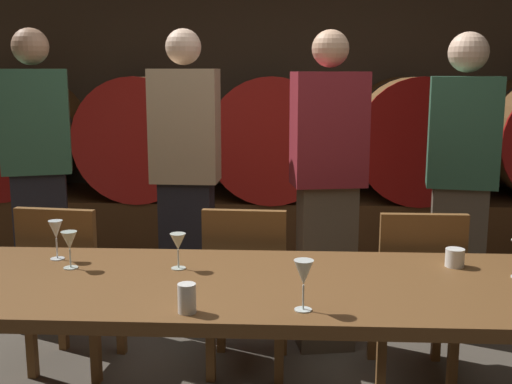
{
  "coord_description": "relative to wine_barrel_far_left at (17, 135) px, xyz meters",
  "views": [
    {
      "loc": [
        0.1,
        -2.55,
        1.53
      ],
      "look_at": [
        -0.04,
        0.24,
        0.99
      ],
      "focal_mm": 44.74,
      "sensor_mm": 36.0,
      "label": 1
    }
  ],
  "objects": [
    {
      "name": "chair_center",
      "position": [
        2.03,
        -2.1,
        -0.52
      ],
      "size": [
        0.42,
        0.42,
        0.88
      ],
      "rotation": [
        0.0,
        0.0,
        3.09
      ],
      "color": "brown",
      "rests_on": "ground"
    },
    {
      "name": "guest_far_left",
      "position": [
        0.78,
        -1.54,
        -0.1
      ],
      "size": [
        0.44,
        0.35,
        1.76
      ],
      "rotation": [
        0.0,
        0.0,
        3.45
      ],
      "color": "black",
      "rests_on": "ground"
    },
    {
      "name": "wine_glass_center",
      "position": [
        1.78,
        -2.63,
        -0.17
      ],
      "size": [
        0.07,
        0.07,
        0.15
      ],
      "color": "silver",
      "rests_on": "dining_table"
    },
    {
      "name": "guest_center_left",
      "position": [
        1.64,
        -1.52,
        -0.1
      ],
      "size": [
        0.39,
        0.25,
        1.76
      ],
      "rotation": [
        0.0,
        0.0,
        3.11
      ],
      "color": "black",
      "rests_on": "ground"
    },
    {
      "name": "wine_barrel_center",
      "position": [
        2.1,
        0.0,
        0.0
      ],
      "size": [
        0.96,
        0.93,
        0.96
      ],
      "color": "brown",
      "rests_on": "barrel_shelf"
    },
    {
      "name": "chair_right",
      "position": [
        2.86,
        -2.14,
        -0.52
      ],
      "size": [
        0.4,
        0.4,
        0.88
      ],
      "rotation": [
        0.0,
        0.0,
        3.14
      ],
      "color": "brown",
      "rests_on": "ground"
    },
    {
      "name": "guest_far_right",
      "position": [
        3.21,
        -1.52,
        -0.11
      ],
      "size": [
        0.42,
        0.3,
        1.74
      ],
      "rotation": [
        0.0,
        0.0,
        2.96
      ],
      "color": "brown",
      "rests_on": "ground"
    },
    {
      "name": "wine_glass_right",
      "position": [
        2.29,
        -3.07,
        -0.15
      ],
      "size": [
        0.07,
        0.07,
        0.18
      ],
      "color": "silver",
      "rests_on": "dining_table"
    },
    {
      "name": "dining_table",
      "position": [
        2.02,
        -2.77,
        -0.34
      ],
      "size": [
        2.95,
        0.86,
        0.72
      ],
      "color": "brown",
      "rests_on": "ground"
    },
    {
      "name": "wine_barrel_right",
      "position": [
        3.2,
        0.0,
        0.0
      ],
      "size": [
        0.96,
        0.93,
        0.96
      ],
      "color": "brown",
      "rests_on": "barrel_shelf"
    },
    {
      "name": "back_wall",
      "position": [
        2.13,
        0.55,
        0.35
      ],
      "size": [
        6.84,
        0.24,
        2.72
      ],
      "primitive_type": "cube",
      "color": "#473A2D",
      "rests_on": "ground"
    },
    {
      "name": "cup_left",
      "position": [
        1.9,
        -3.11,
        -0.23
      ],
      "size": [
        0.06,
        0.06,
        0.1
      ],
      "primitive_type": "cylinder",
      "color": "white",
      "rests_on": "dining_table"
    },
    {
      "name": "wine_glass_far_left",
      "position": [
        1.24,
        -2.52,
        -0.16
      ],
      "size": [
        0.06,
        0.06,
        0.17
      ],
      "color": "white",
      "rests_on": "dining_table"
    },
    {
      "name": "chair_left",
      "position": [
        1.13,
        -2.12,
        -0.52
      ],
      "size": [
        0.44,
        0.44,
        0.88
      ],
      "rotation": [
        0.0,
        0.0,
        3.03
      ],
      "color": "brown",
      "rests_on": "ground"
    },
    {
      "name": "guest_center_right",
      "position": [
        2.44,
        -1.75,
        -0.12
      ],
      "size": [
        0.42,
        0.3,
        1.74
      ],
      "rotation": [
        0.0,
        0.0,
        3.31
      ],
      "color": "brown",
      "rests_on": "ground"
    },
    {
      "name": "wine_barrel_far_left",
      "position": [
        0.0,
        0.0,
        0.0
      ],
      "size": [
        0.96,
        0.93,
        0.96
      ],
      "color": "brown",
      "rests_on": "barrel_shelf"
    },
    {
      "name": "cup_right",
      "position": [
        2.93,
        -2.54,
        -0.24
      ],
      "size": [
        0.08,
        0.08,
        0.08
      ],
      "primitive_type": "cylinder",
      "color": "white",
      "rests_on": "dining_table"
    },
    {
      "name": "wine_glass_left",
      "position": [
        1.34,
        -2.65,
        -0.17
      ],
      "size": [
        0.07,
        0.07,
        0.16
      ],
      "color": "silver",
      "rests_on": "dining_table"
    },
    {
      "name": "wine_barrel_left",
      "position": [
        1.08,
        0.0,
        0.0
      ],
      "size": [
        0.96,
        0.93,
        0.96
      ],
      "color": "brown",
      "rests_on": "barrel_shelf"
    },
    {
      "name": "barrel_shelf",
      "position": [
        2.13,
        0.0,
        -0.74
      ],
      "size": [
        6.16,
        0.9,
        0.53
      ],
      "primitive_type": "cube",
      "color": "#4C2D16",
      "rests_on": "ground"
    }
  ]
}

